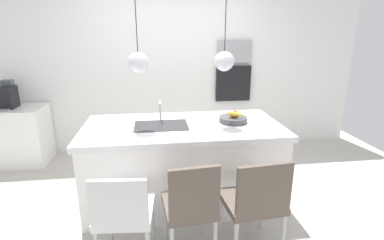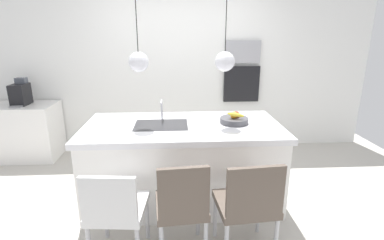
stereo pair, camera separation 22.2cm
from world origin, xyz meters
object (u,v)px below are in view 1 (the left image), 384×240
Objects in this scene: chair_far at (255,200)px; coffee_machine at (7,96)px; fruit_bowl at (233,118)px; microwave at (234,51)px; chair_middle at (190,205)px; chair_near at (124,212)px; oven at (233,83)px.

coffee_machine is at bearing 141.89° from chair_far.
fruit_bowl is 1.73m from microwave.
coffee_machine reaches higher than fruit_bowl.
microwave is (0.42, 1.56, 0.62)m from fruit_bowl.
coffee_machine is 3.33m from microwave.
coffee_machine is at bearing 135.85° from chair_middle.
chair_near is at bearing 179.76° from chair_far.
chair_far is at bearing -100.67° from oven.
chair_middle is at bearing 179.89° from chair_far.
microwave is 0.61× the size of chair_far.
fruit_bowl is at bearing 57.69° from chair_middle.
oven is (3.27, 0.30, 0.06)m from coffee_machine.
coffee_machine is at bearing 128.40° from chair_near.
coffee_machine is at bearing -174.81° from microwave.
fruit_bowl is at bearing 86.71° from chair_far.
chair_middle is 0.54m from chair_far.
chair_far is at bearing -0.11° from chair_middle.
chair_near is 1.06m from chair_far.
chair_middle is (2.26, -2.20, -0.48)m from coffee_machine.
fruit_bowl is 0.54× the size of oven.
coffee_machine is (-2.85, 1.26, 0.06)m from fruit_bowl.
chair_far is (0.54, -0.00, -0.00)m from chair_middle.
chair_middle is at bearing -44.15° from coffee_machine.
fruit_bowl reaches higher than chair_far.
microwave is 0.61× the size of chair_middle.
fruit_bowl is 0.35× the size of chair_far.
fruit_bowl is at bearing 39.88° from chair_near.
chair_near is (-1.53, -2.49, -1.06)m from microwave.
chair_far is at bearing -0.24° from chair_near.
coffee_machine is 3.29m from oven.
fruit_bowl is 0.36× the size of chair_near.
chair_near is at bearing -51.60° from coffee_machine.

